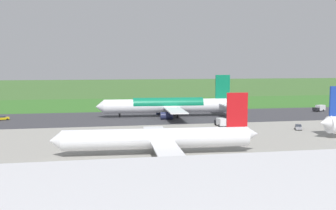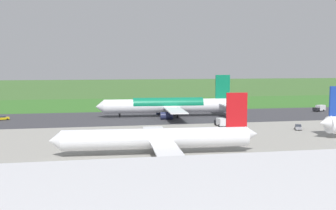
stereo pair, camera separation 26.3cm
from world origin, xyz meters
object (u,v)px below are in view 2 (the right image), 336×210
at_px(service_car_followme, 298,127).
at_px(airliner_main, 169,105).
at_px(service_truck_baggage, 221,122).
at_px(traffic_cone_orange, 198,103).
at_px(service_car_ops, 3,118).
at_px(no_stopping_sign, 204,100).
at_px(airliner_parked_mid, 158,138).
at_px(service_truck_fuel, 319,108).

bearing_deg(service_car_followme, airliner_main, -49.46).
relative_size(service_truck_baggage, traffic_cone_orange, 10.74).
distance_m(service_car_ops, no_stopping_sign, 100.69).
bearing_deg(service_car_followme, airliner_parked_mid, 28.14).
relative_size(service_car_followme, service_truck_fuel, 0.73).
bearing_deg(service_car_followme, traffic_cone_orange, -84.49).
bearing_deg(service_car_ops, airliner_main, 178.27).
distance_m(service_truck_baggage, traffic_cone_orange, 75.38).
height_order(service_truck_baggage, service_car_ops, service_truck_baggage).
relative_size(service_truck_baggage, service_car_followme, 1.29).
distance_m(airliner_parked_mid, service_car_followme, 53.89).
bearing_deg(traffic_cone_orange, service_truck_baggage, 80.39).
height_order(service_truck_fuel, service_car_ops, service_truck_fuel).
xyz_separation_m(airliner_parked_mid, service_car_followme, (-47.45, -25.39, -2.83)).
height_order(airliner_main, service_truck_fuel, airliner_main).
distance_m(service_car_followme, traffic_cone_orange, 85.96).
height_order(airliner_main, service_truck_baggage, airliner_main).
distance_m(service_truck_baggage, no_stopping_sign, 79.10).
xyz_separation_m(airliner_parked_mid, service_truck_baggage, (-26.61, -36.62, -2.27)).
bearing_deg(no_stopping_sign, airliner_parked_mid, 69.29).
bearing_deg(airliner_parked_mid, service_truck_fuel, -139.68).
relative_size(airliner_main, service_car_followme, 11.85).
xyz_separation_m(airliner_main, service_car_followme, (-32.46, 37.95, -3.51)).
relative_size(service_car_ops, traffic_cone_orange, 8.26).
distance_m(service_truck_baggage, service_car_followme, 23.69).
height_order(service_truck_baggage, service_car_followme, service_truck_baggage).
distance_m(airliner_parked_mid, no_stopping_sign, 121.89).
bearing_deg(service_truck_baggage, service_car_ops, -21.73).
bearing_deg(airliner_parked_mid, no_stopping_sign, -110.71).
height_order(service_car_followme, service_car_ops, same).
xyz_separation_m(service_truck_fuel, traffic_cone_orange, (41.79, -42.21, -1.13)).
relative_size(service_car_followme, no_stopping_sign, 1.95).
xyz_separation_m(airliner_main, service_truck_fuel, (-66.00, -5.39, -2.95)).
height_order(no_stopping_sign, traffic_cone_orange, no_stopping_sign).
distance_m(airliner_parked_mid, service_truck_baggage, 45.33).
height_order(service_truck_baggage, no_stopping_sign, service_truck_baggage).
bearing_deg(service_car_ops, no_stopping_sign, -150.98).
relative_size(no_stopping_sign, traffic_cone_orange, 4.26).
distance_m(airliner_main, airliner_parked_mid, 65.09).
bearing_deg(service_truck_fuel, airliner_parked_mid, 40.32).
relative_size(airliner_main, traffic_cone_orange, 98.43).
bearing_deg(service_car_followme, service_truck_baggage, -28.33).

